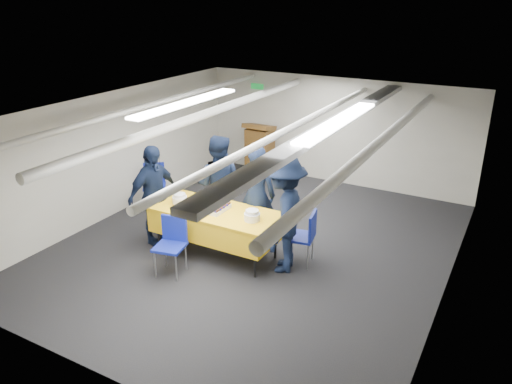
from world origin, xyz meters
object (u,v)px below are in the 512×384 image
(sailor_d, at_px, (284,214))
(chair_right, at_px, (305,233))
(podium, at_px, (260,150))
(chair_near, at_px, (172,239))
(sailor_a, at_px, (256,196))
(sailor_b, at_px, (218,184))
(chair_left, at_px, (154,181))
(serving_table, at_px, (215,222))
(sheet_cake, at_px, (210,206))
(sailor_c, at_px, (154,195))

(sailor_d, bearing_deg, chair_right, 126.65)
(podium, height_order, chair_near, podium)
(sailor_a, bearing_deg, sailor_b, -36.12)
(chair_right, xyz_separation_m, sailor_b, (-1.81, 0.36, 0.34))
(chair_left, relative_size, sailor_b, 0.50)
(sailor_b, height_order, sailor_d, sailor_d)
(chair_near, distance_m, chair_right, 2.02)
(chair_near, distance_m, sailor_a, 1.55)
(sailor_b, bearing_deg, serving_table, 101.43)
(podium, xyz_separation_m, sailor_b, (0.74, -2.85, 0.25))
(chair_near, distance_m, chair_left, 2.58)
(chair_right, relative_size, sailor_b, 0.50)
(podium, relative_size, sailor_a, 0.71)
(chair_left, bearing_deg, sailor_a, -10.43)
(serving_table, xyz_separation_m, sailor_b, (-0.43, 0.76, 0.31))
(serving_table, bearing_deg, chair_right, 16.10)
(chair_right, bearing_deg, serving_table, -163.90)
(sailor_b, bearing_deg, sheet_cake, 95.67)
(sailor_a, distance_m, sailor_c, 1.68)
(sailor_c, bearing_deg, chair_right, -67.55)
(serving_table, height_order, sheet_cake, sheet_cake)
(chair_right, height_order, sailor_a, sailor_a)
(serving_table, distance_m, chair_left, 2.35)
(sheet_cake, xyz_separation_m, podium, (-1.07, 3.61, -0.20))
(sheet_cake, bearing_deg, chair_left, 152.52)
(sailor_c, height_order, sailor_d, sailor_d)
(podium, xyz_separation_m, chair_right, (2.54, -3.21, -0.08))
(sheet_cake, bearing_deg, podium, 106.54)
(sailor_d, bearing_deg, chair_left, -120.34)
(sailor_c, xyz_separation_m, sailor_d, (2.24, 0.25, 0.05))
(serving_table, relative_size, sailor_d, 1.13)
(podium, bearing_deg, chair_right, -51.60)
(serving_table, xyz_separation_m, sailor_a, (0.41, 0.58, 0.32))
(serving_table, relative_size, chair_near, 2.35)
(sailor_a, bearing_deg, podium, -86.65)
(chair_near, bearing_deg, chair_right, 35.31)
(serving_table, height_order, chair_left, chair_left)
(podium, relative_size, chair_left, 1.44)
(sheet_cake, bearing_deg, serving_table, 1.22)
(sailor_a, bearing_deg, sailor_d, 122.80)
(sheet_cake, distance_m, sailor_a, 0.77)
(sailor_a, bearing_deg, chair_left, -34.63)
(sailor_b, distance_m, sailor_c, 1.12)
(serving_table, bearing_deg, podium, 107.92)
(chair_left, distance_m, sailor_c, 1.58)
(serving_table, bearing_deg, sailor_c, -172.61)
(chair_left, bearing_deg, sailor_c, -49.90)
(sailor_a, height_order, sailor_b, sailor_a)
(chair_left, distance_m, sailor_a, 2.58)
(sheet_cake, bearing_deg, sailor_d, 5.03)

